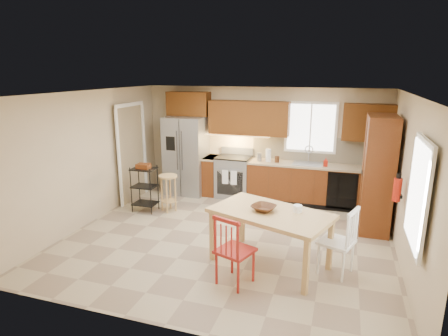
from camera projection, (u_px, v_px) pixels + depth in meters
floor at (228, 237)px, 6.58m from camera, size 5.50×5.50×0.00m
ceiling at (229, 93)px, 5.95m from camera, size 5.50×5.00×0.02m
wall_back at (261, 142)px, 8.57m from camera, size 5.50×0.02×2.50m
wall_front at (159, 226)px, 3.97m from camera, size 5.50×0.02×2.50m
wall_left at (90, 158)px, 7.09m from camera, size 0.02×5.00×2.50m
wall_right at (409, 184)px, 5.45m from camera, size 0.02×5.00×2.50m
refrigerator at (186, 155)px, 8.82m from camera, size 0.92×0.75×1.82m
range_stove at (234, 177)px, 8.64m from camera, size 0.76×0.63×0.92m
base_cabinet_narrow at (212, 175)px, 8.82m from camera, size 0.30×0.60×0.90m
base_cabinet_run at (315, 185)px, 8.11m from camera, size 2.92×0.60×0.90m
dishwasher at (342, 191)px, 7.68m from camera, size 0.60×0.02×0.78m
backsplash at (318, 149)px, 8.19m from camera, size 2.92×0.03×0.55m
upper_over_fridge at (189, 104)px, 8.70m from camera, size 1.00×0.35×0.55m
upper_left_block at (249, 118)px, 8.34m from camera, size 1.80×0.35×0.75m
upper_right_block at (368, 123)px, 7.59m from camera, size 1.00×0.35×0.75m
window_back at (311, 127)px, 8.12m from camera, size 1.12×0.04×1.12m
sink at (307, 166)px, 8.06m from camera, size 0.62×0.46×0.16m
undercab_glow at (235, 135)px, 8.50m from camera, size 1.60×0.30×0.01m
soap_bottle at (326, 162)px, 7.82m from camera, size 0.09×0.09×0.19m
paper_towel at (268, 155)px, 8.23m from camera, size 0.12×0.12×0.28m
canister_steel at (259, 157)px, 8.30m from camera, size 0.11×0.11×0.18m
canister_wood at (277, 159)px, 8.16m from camera, size 0.10×0.10×0.14m
pantry at (378, 174)px, 6.70m from camera, size 0.50×0.95×2.10m
fire_extinguisher at (397, 190)px, 5.66m from camera, size 0.12×0.12×0.36m
window_right at (419, 194)px, 4.36m from camera, size 0.04×1.02×1.32m
doorway at (131, 154)px, 8.31m from camera, size 0.04×0.95×2.10m
dining_table at (270, 239)px, 5.58m from camera, size 1.94×1.48×0.84m
chair_red at (235, 249)px, 5.06m from camera, size 0.60×0.60×1.01m
chair_white at (337, 241)px, 5.32m from camera, size 0.60×0.60×1.01m
table_bowl at (264, 211)px, 5.50m from camera, size 0.44×0.44×0.09m
table_jar at (298, 210)px, 5.45m from camera, size 0.18×0.18×0.16m
bar_stool at (169, 193)px, 7.74m from camera, size 0.47×0.47×0.77m
utility_cart at (145, 189)px, 7.73m from camera, size 0.49×0.38×0.96m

